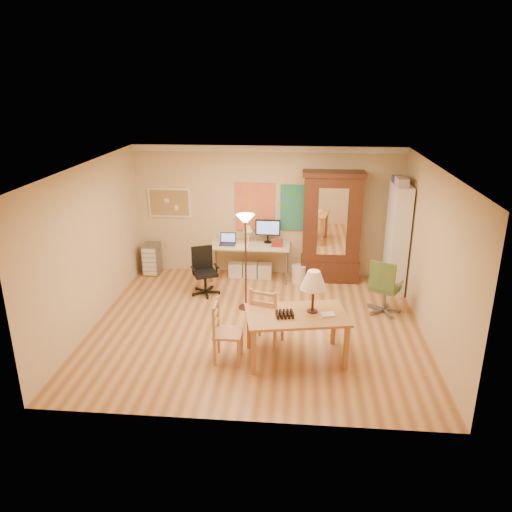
# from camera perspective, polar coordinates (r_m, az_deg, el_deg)

# --- Properties ---
(floor) EXTENTS (5.50, 5.50, 0.00)m
(floor) POSITION_cam_1_polar(r_m,az_deg,el_deg) (8.54, 0.07, -7.96)
(floor) COLOR #925D34
(floor) RESTS_ON ground
(crown_molding) EXTENTS (5.50, 0.08, 0.12)m
(crown_molding) POSITION_cam_1_polar(r_m,az_deg,el_deg) (10.10, 1.32, 12.16)
(crown_molding) COLOR white
(crown_molding) RESTS_ON floor
(corkboard) EXTENTS (0.90, 0.04, 0.62)m
(corkboard) POSITION_cam_1_polar(r_m,az_deg,el_deg) (10.65, -9.86, 6.03)
(corkboard) COLOR #9B8148
(corkboard) RESTS_ON floor
(art_panel_left) EXTENTS (0.80, 0.04, 1.00)m
(art_panel_left) POSITION_cam_1_polar(r_m,az_deg,el_deg) (10.36, -0.12, 5.65)
(art_panel_left) COLOR gold
(art_panel_left) RESTS_ON floor
(art_panel_right) EXTENTS (0.75, 0.04, 0.95)m
(art_panel_right) POSITION_cam_1_polar(r_m,az_deg,el_deg) (10.32, 4.89, 5.52)
(art_panel_right) COLOR teal
(art_panel_right) RESTS_ON floor
(dining_table) EXTENTS (1.60, 1.13, 1.37)m
(dining_table) POSITION_cam_1_polar(r_m,az_deg,el_deg) (7.29, 5.35, -5.54)
(dining_table) COLOR olive
(dining_table) RESTS_ON floor
(ladder_chair_back) EXTENTS (0.56, 0.54, 0.98)m
(ladder_chair_back) POSITION_cam_1_polar(r_m,az_deg,el_deg) (7.79, 1.19, -7.07)
(ladder_chair_back) COLOR #A17E49
(ladder_chair_back) RESTS_ON floor
(ladder_chair_left) EXTENTS (0.41, 0.43, 0.92)m
(ladder_chair_left) POSITION_cam_1_polar(r_m,az_deg,el_deg) (7.41, -3.45, -8.81)
(ladder_chair_left) COLOR #A17E49
(ladder_chair_left) RESTS_ON floor
(torchiere_lamp) EXTENTS (0.32, 0.32, 1.76)m
(torchiere_lamp) POSITION_cam_1_polar(r_m,az_deg,el_deg) (8.65, -1.21, 2.52)
(torchiere_lamp) COLOR #462B1C
(torchiere_lamp) RESTS_ON floor
(computer_desk) EXTENTS (1.63, 0.71, 1.23)m
(computer_desk) POSITION_cam_1_polar(r_m,az_deg,el_deg) (10.35, -0.50, -0.14)
(computer_desk) COLOR #C7BC92
(computer_desk) RESTS_ON floor
(office_chair_black) EXTENTS (0.57, 0.57, 0.92)m
(office_chair_black) POSITION_cam_1_polar(r_m,az_deg,el_deg) (9.72, -5.86, -2.90)
(office_chair_black) COLOR black
(office_chair_black) RESTS_ON floor
(office_chair_green) EXTENTS (0.62, 0.63, 1.01)m
(office_chair_green) POSITION_cam_1_polar(r_m,az_deg,el_deg) (9.15, 14.38, -4.76)
(office_chair_green) COLOR slate
(office_chair_green) RESTS_ON floor
(drawer_cart) EXTENTS (0.33, 0.40, 0.67)m
(drawer_cart) POSITION_cam_1_polar(r_m,az_deg,el_deg) (10.83, -11.82, -0.32)
(drawer_cart) COLOR slate
(drawer_cart) RESTS_ON floor
(armoire) EXTENTS (1.22, 0.58, 2.25)m
(armoire) POSITION_cam_1_polar(r_m,az_deg,el_deg) (10.24, 8.56, 2.52)
(armoire) COLOR #361D0E
(armoire) RESTS_ON floor
(bookshelf) EXTENTS (0.32, 0.84, 2.10)m
(bookshelf) POSITION_cam_1_polar(r_m,az_deg,el_deg) (9.96, 15.78, 1.90)
(bookshelf) COLOR white
(bookshelf) RESTS_ON floor
(wastebin) EXTENTS (0.29, 0.29, 0.36)m
(wastebin) POSITION_cam_1_polar(r_m,az_deg,el_deg) (10.23, 4.88, -2.07)
(wastebin) COLOR silver
(wastebin) RESTS_ON floor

